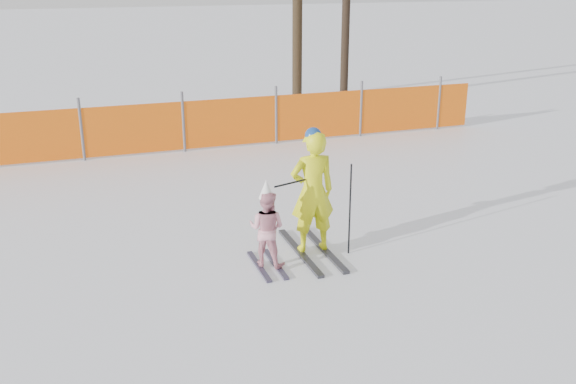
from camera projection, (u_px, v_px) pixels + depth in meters
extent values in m
plane|color=white|center=(301.00, 283.00, 7.77)|extent=(120.00, 120.00, 0.00)
cube|color=black|center=(300.00, 252.00, 8.56)|extent=(0.09, 1.55, 0.04)
cube|color=black|center=(323.00, 249.00, 8.66)|extent=(0.09, 1.55, 0.04)
imported|color=#EEF514|center=(312.00, 192.00, 8.33)|extent=(0.61, 0.41, 1.63)
sphere|color=navy|center=(313.00, 136.00, 8.09)|extent=(0.21, 0.21, 0.21)
cube|color=black|center=(259.00, 266.00, 8.16)|extent=(0.09, 0.91, 0.03)
cube|color=black|center=(275.00, 264.00, 8.23)|extent=(0.09, 0.91, 0.03)
imported|color=pink|center=(267.00, 228.00, 8.03)|extent=(0.61, 0.59, 0.99)
cone|color=white|center=(266.00, 189.00, 7.85)|extent=(0.19, 0.19, 0.24)
cylinder|color=black|center=(350.00, 210.00, 8.37)|extent=(0.02, 0.02, 1.25)
cylinder|color=black|center=(290.00, 183.00, 8.06)|extent=(0.47, 0.17, 0.02)
cylinder|color=#595960|center=(81.00, 130.00, 12.51)|extent=(0.06, 0.06, 1.25)
cylinder|color=#595960|center=(183.00, 122.00, 13.13)|extent=(0.06, 0.06, 1.25)
cylinder|color=#595960|center=(276.00, 115.00, 13.74)|extent=(0.06, 0.06, 1.25)
cylinder|color=#595960|center=(361.00, 109.00, 14.35)|extent=(0.06, 0.06, 1.25)
cylinder|color=#595960|center=(439.00, 103.00, 14.97)|extent=(0.06, 0.06, 1.25)
cube|color=orange|center=(102.00, 132.00, 12.65)|extent=(16.75, 0.03, 1.00)
cylinder|color=black|center=(346.00, 7.00, 18.76)|extent=(0.24, 0.24, 5.07)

